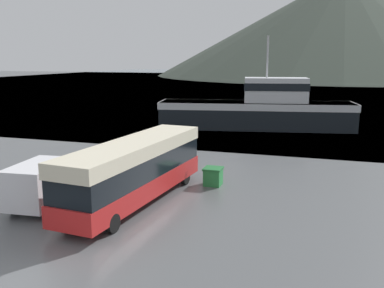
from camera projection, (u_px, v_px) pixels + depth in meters
name	position (u px, v px, depth m)	size (l,w,h in m)	color
ground_plane	(23.00, 279.00, 15.38)	(400.00, 400.00, 0.00)	#515456
water_surface	(300.00, 81.00, 148.47)	(240.00, 240.00, 0.00)	slate
hill_backdrop	(342.00, 25.00, 188.53)	(163.50, 163.50, 43.86)	#3D473D
tour_bus	(136.00, 168.00, 23.20)	(3.60, 11.91, 3.41)	red
delivery_van	(45.00, 182.00, 22.80)	(2.72, 5.64, 2.41)	silver
fishing_boat	(259.00, 109.00, 47.64)	(21.90, 8.53, 10.15)	black
storage_bin	(213.00, 176.00, 26.58)	(1.13, 1.15, 1.11)	#287F3D
small_boat	(292.00, 110.00, 61.57)	(4.23, 5.55, 0.78)	black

